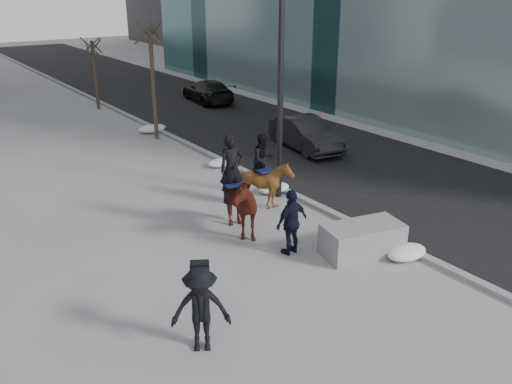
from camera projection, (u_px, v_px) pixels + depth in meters
ground at (283, 261)px, 13.70m from camera, size 120.00×120.00×0.00m
road at (270, 134)px, 25.06m from camera, size 8.00×90.00×0.01m
curb at (194, 147)px, 22.90m from camera, size 0.25×90.00×0.12m
planter at (362, 240)px, 13.92m from camera, size 2.23×1.45×0.82m
car_near at (305, 134)px, 22.58m from camera, size 2.03×4.23×1.34m
car_far at (208, 91)px, 31.51m from camera, size 2.34×4.61×1.28m
tree_near at (153, 76)px, 23.37m from camera, size 1.20×1.20×5.60m
tree_far at (95, 72)px, 29.27m from camera, size 1.20×1.20×4.08m
mounted_left at (235, 198)px, 14.88m from camera, size 1.36×2.32×2.81m
mounted_right at (265, 179)px, 16.64m from camera, size 1.32×1.46×2.34m
feeder at (292, 222)px, 13.81m from camera, size 1.07×0.92×1.75m
camera_crew at (201, 309)px, 10.13m from camera, size 1.31×1.14×1.75m
lamppost at (280, 40)px, 16.03m from camera, size 0.25×0.83×9.09m
snow_piles at (230, 167)px, 20.17m from camera, size 1.36×15.93×0.34m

